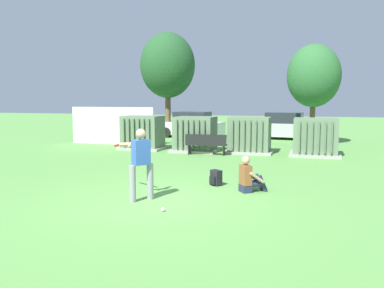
# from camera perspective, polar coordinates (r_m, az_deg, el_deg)

# --- Properties ---
(ground_plane) EXTENTS (96.00, 96.00, 0.00)m
(ground_plane) POSITION_cam_1_polar(r_m,az_deg,el_deg) (9.53, -5.21, -8.34)
(ground_plane) COLOR #5B9947
(fence_panel) EXTENTS (4.80, 0.12, 2.00)m
(fence_panel) POSITION_cam_1_polar(r_m,az_deg,el_deg) (21.64, -11.46, 2.61)
(fence_panel) COLOR silver
(fence_panel) RESTS_ON ground
(transformer_west) EXTENTS (2.10, 1.70, 1.62)m
(transformer_west) POSITION_cam_1_polar(r_m,az_deg,el_deg) (19.31, -7.13, 1.59)
(transformer_west) COLOR #9E9B93
(transformer_west) RESTS_ON ground
(transformer_mid_west) EXTENTS (2.10, 1.70, 1.62)m
(transformer_mid_west) POSITION_cam_1_polar(r_m,az_deg,el_deg) (18.28, 0.45, 1.37)
(transformer_mid_west) COLOR #9E9B93
(transformer_mid_west) RESTS_ON ground
(transformer_mid_east) EXTENTS (2.10, 1.70, 1.62)m
(transformer_mid_east) POSITION_cam_1_polar(r_m,az_deg,el_deg) (18.00, 8.34, 1.22)
(transformer_mid_east) COLOR #9E9B93
(transformer_mid_east) RESTS_ON ground
(transformer_east) EXTENTS (2.10, 1.70, 1.62)m
(transformer_east) POSITION_cam_1_polar(r_m,az_deg,el_deg) (17.72, 17.42, 0.90)
(transformer_east) COLOR #9E9B93
(transformer_east) RESTS_ON ground
(park_bench) EXTENTS (1.83, 0.56, 0.92)m
(park_bench) POSITION_cam_1_polar(r_m,az_deg,el_deg) (17.12, 2.05, 0.16)
(park_bench) COLOR black
(park_bench) RESTS_ON ground
(batter) EXTENTS (1.41, 1.20, 1.74)m
(batter) POSITION_cam_1_polar(r_m,az_deg,el_deg) (9.55, -7.54, -2.35)
(batter) COLOR gray
(batter) RESTS_ON ground
(sports_ball) EXTENTS (0.09, 0.09, 0.09)m
(sports_ball) POSITION_cam_1_polar(r_m,az_deg,el_deg) (8.72, -4.24, -9.44)
(sports_ball) COLOR white
(sports_ball) RESTS_ON ground
(seated_spectator) EXTENTS (0.78, 0.69, 0.96)m
(seated_spectator) POSITION_cam_1_polar(r_m,az_deg,el_deg) (10.51, 8.24, -4.87)
(seated_spectator) COLOR #282D4C
(seated_spectator) RESTS_ON ground
(backpack) EXTENTS (0.38, 0.37, 0.44)m
(backpack) POSITION_cam_1_polar(r_m,az_deg,el_deg) (11.21, 3.46, -4.93)
(backpack) COLOR black
(backpack) RESTS_ON ground
(tree_left) EXTENTS (3.45, 3.45, 6.59)m
(tree_left) POSITION_cam_1_polar(r_m,az_deg,el_deg) (25.35, -3.54, 11.26)
(tree_left) COLOR brown
(tree_left) RESTS_ON ground
(tree_center_left) EXTENTS (2.77, 2.77, 5.29)m
(tree_center_left) POSITION_cam_1_polar(r_m,az_deg,el_deg) (21.89, 17.21, 9.38)
(tree_center_left) COLOR brown
(tree_center_left) RESTS_ON ground
(parked_car_leftmost) EXTENTS (4.32, 2.18, 1.62)m
(parked_car_leftmost) POSITION_cam_1_polar(r_m,az_deg,el_deg) (25.17, -0.20, 2.72)
(parked_car_leftmost) COLOR silver
(parked_car_leftmost) RESTS_ON ground
(parked_car_left_of_center) EXTENTS (4.34, 2.21, 1.62)m
(parked_car_left_of_center) POSITION_cam_1_polar(r_m,az_deg,el_deg) (24.67, 12.93, 2.47)
(parked_car_left_of_center) COLOR #B2B2B7
(parked_car_left_of_center) RESTS_ON ground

